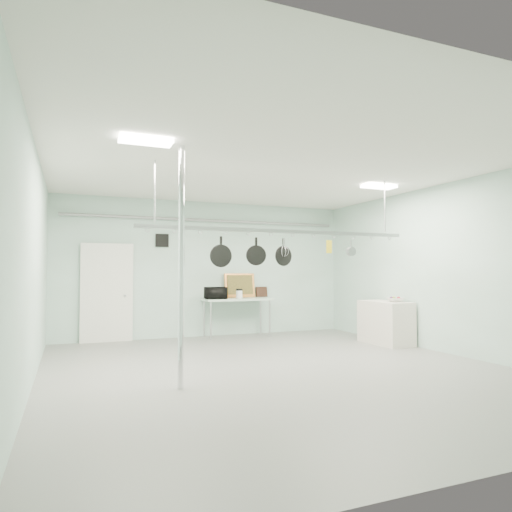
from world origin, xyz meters
name	(u,v)px	position (x,y,z in m)	size (l,w,h in m)	color
floor	(279,369)	(0.00, 0.00, 0.00)	(8.00, 8.00, 0.00)	gray
ceiling	(279,167)	(0.00, 0.00, 3.19)	(7.00, 8.00, 0.02)	silver
back_wall	(208,269)	(0.00, 3.99, 1.60)	(7.00, 0.02, 3.20)	silver
right_wall	(448,268)	(3.49, 0.00, 1.60)	(0.02, 8.00, 3.20)	silver
door	(107,294)	(-2.30, 3.94, 1.05)	(1.10, 0.10, 2.20)	silver
wall_vent	(162,240)	(-1.10, 3.97, 2.25)	(0.30, 0.04, 0.30)	black
conduit_pipe	(209,220)	(0.00, 3.90, 2.75)	(0.07, 0.07, 6.60)	gray
chrome_pole	(181,266)	(-1.70, -0.60, 1.60)	(0.08, 0.08, 3.20)	silver
prep_table	(237,301)	(0.60, 3.60, 0.83)	(1.60, 0.70, 0.91)	silver
side_cabinet	(385,323)	(3.15, 1.40, 0.45)	(0.60, 1.20, 0.90)	silver
pot_rack	(282,230)	(0.20, 0.30, 2.23)	(4.80, 0.06, 1.00)	#B7B7BC
light_panel_left	(146,141)	(-2.20, -0.80, 3.16)	(0.65, 0.30, 0.05)	white
light_panel_right	(379,186)	(2.40, 0.60, 3.16)	(0.65, 0.30, 0.05)	white
microwave	(216,293)	(0.04, 3.48, 1.04)	(0.49, 0.33, 0.27)	black
coffee_canister	(239,294)	(0.62, 3.49, 1.00)	(0.15, 0.15, 0.18)	white
painting_large	(240,285)	(0.78, 3.90, 1.20)	(0.78, 0.05, 0.58)	#CD7837
painting_small	(262,292)	(1.36, 3.90, 1.03)	(0.30, 0.04, 0.25)	black
fruit_bowl	(395,300)	(3.21, 1.15, 0.94)	(0.36, 0.36, 0.09)	silver
skillet_left	(221,252)	(-0.86, 0.30, 1.84)	(0.36, 0.06, 0.49)	black
skillet_mid	(256,251)	(-0.26, 0.30, 1.86)	(0.32, 0.06, 0.45)	black
skillet_right	(283,252)	(0.23, 0.30, 1.85)	(0.33, 0.06, 0.47)	black
whisk	(283,248)	(0.23, 0.30, 1.93)	(0.17, 0.17, 0.32)	#AAA9AE
grater	(329,247)	(1.11, 0.30, 1.96)	(0.10, 0.02, 0.24)	gold
saucepan	(351,248)	(1.56, 0.30, 1.94)	(0.16, 0.10, 0.29)	#A5A6A9
fruit_cluster	(395,298)	(3.21, 1.15, 0.98)	(0.24, 0.24, 0.09)	maroon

